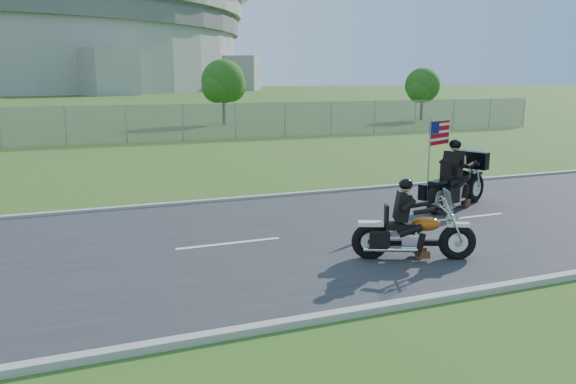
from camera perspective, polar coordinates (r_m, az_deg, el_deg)
name	(u,v)px	position (r m, az deg, el deg)	size (l,w,h in m)	color
ground	(317,236)	(12.37, 2.96, -4.46)	(420.00, 420.00, 0.00)	#3E5B1C
road	(317,235)	(12.37, 2.97, -4.37)	(120.00, 8.00, 0.04)	#28282B
curb_north	(258,198)	(16.02, -3.03, -0.56)	(120.00, 0.18, 0.12)	#9E9B93
curb_south	(426,300)	(9.03, 13.83, -10.64)	(120.00, 0.18, 0.12)	#9E9B93
fence	(66,126)	(30.91, -21.66, 6.27)	(60.00, 0.03, 2.00)	gray
stadium	(2,33)	(181.85, -27.08, 14.17)	(140.40, 140.40, 29.20)	#A3A099
tree_fence_near	(224,84)	(42.31, -6.55, 10.89)	(3.52, 3.28, 4.75)	#382316
tree_fence_far	(423,87)	(47.31, 13.51, 10.31)	(3.08, 2.87, 4.20)	#382316
motorcycle_lead	(412,235)	(10.85, 12.48, -4.26)	(2.24, 1.17, 1.59)	black
motorcycle_follow	(457,185)	(15.36, 16.79, 0.66)	(2.64, 1.47, 2.33)	black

